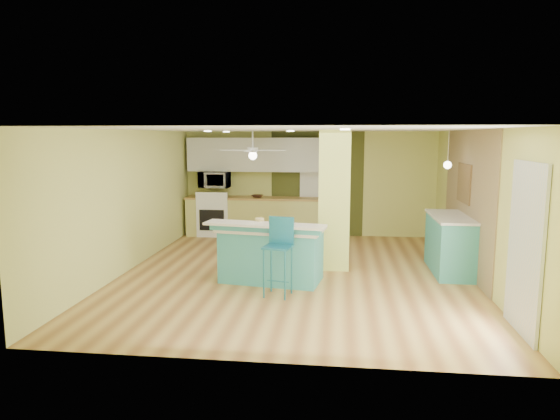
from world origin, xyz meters
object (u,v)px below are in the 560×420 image
Objects in this scene: bar_stool at (279,243)px; fruit_bowl at (257,196)px; peninsula at (271,253)px; canister at (260,224)px; side_counter at (450,244)px.

bar_stool is 4.54× the size of fruit_bowl.
canister reaches higher than peninsula.
bar_stool is (0.22, -0.69, 0.32)m from peninsula.
side_counter is 4.78m from fruit_bowl.
bar_stool reaches higher than side_counter.
canister is at bearing -162.15° from side_counter.
peninsula is at bearing -77.11° from fruit_bowl.
fruit_bowl is (-0.83, 3.64, 0.49)m from peninsula.
canister is (0.67, -3.76, 0.02)m from fruit_bowl.
bar_stool is at bearing -63.42° from peninsula.
side_counter is at bearing 25.37° from peninsula.
bar_stool is at bearing -150.46° from side_counter.
fruit_bowl is (-3.90, 2.72, 0.46)m from side_counter.
bar_stool is 0.75× the size of side_counter.
canister is at bearing 136.11° from bar_stool.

